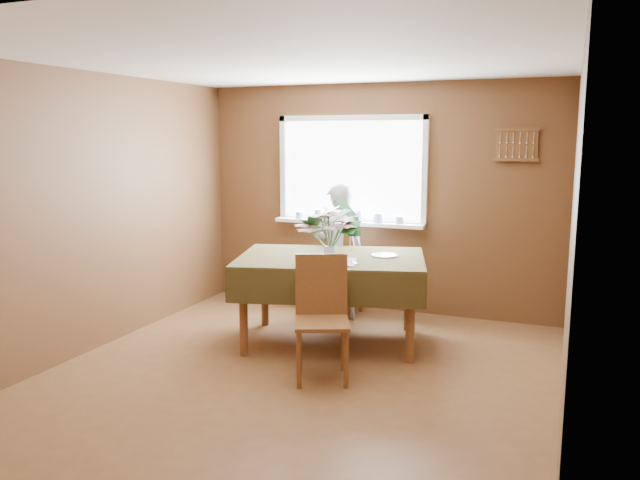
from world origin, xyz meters
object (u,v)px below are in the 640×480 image
at_px(chair_far, 336,267).
at_px(chair_near, 322,312).
at_px(seated_woman, 338,252).
at_px(dining_table, 331,267).
at_px(flower_bouquet, 330,227).

height_order(chair_far, chair_near, chair_near).
bearing_deg(seated_woman, chair_far, -85.32).
height_order(dining_table, flower_bouquet, flower_bouquet).
xyz_separation_m(chair_far, flower_bouquet, (0.33, -1.05, 0.60)).
bearing_deg(seated_woman, dining_table, 76.58).
relative_size(dining_table, chair_near, 1.97).
bearing_deg(chair_near, dining_table, 82.57).
height_order(chair_near, seated_woman, seated_woman).
distance_m(chair_near, seated_woman, 1.63).
bearing_deg(seated_woman, flower_bouquet, 77.13).
distance_m(dining_table, seated_woman, 0.79).
distance_m(seated_woman, flower_bouquet, 1.08).
bearing_deg(flower_bouquet, dining_table, 107.81).
distance_m(chair_near, flower_bouquet, 0.86).
distance_m(chair_far, flower_bouquet, 1.26).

